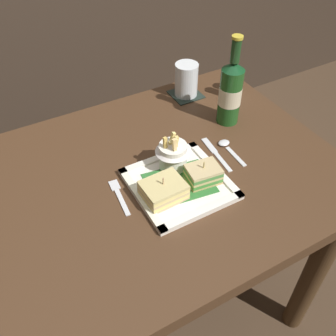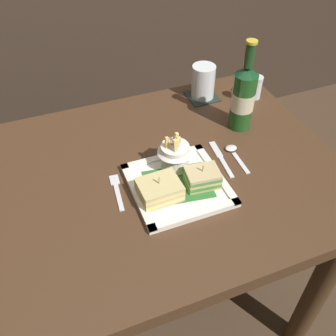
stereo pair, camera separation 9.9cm
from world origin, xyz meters
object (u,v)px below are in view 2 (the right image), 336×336
at_px(knife, 220,157).
at_px(spoon, 233,152).
at_px(beer_bottle, 243,97).
at_px(water_glass, 203,84).
at_px(fries_cup, 175,152).
at_px(fork, 117,190).
at_px(salt_shaker, 244,92).
at_px(pepper_shaker, 256,89).
at_px(dining_table, 159,204).
at_px(sandwich_half_left, 159,190).
at_px(sandwich_half_right, 202,178).
at_px(square_plate, 178,185).

bearing_deg(knife, spoon, 5.57).
relative_size(beer_bottle, water_glass, 2.49).
xyz_separation_m(fries_cup, knife, (0.14, -0.00, -0.06)).
distance_m(fries_cup, knife, 0.15).
relative_size(fork, salt_shaker, 1.85).
bearing_deg(fork, pepper_shaker, 24.08).
bearing_deg(dining_table, sandwich_half_left, -108.91).
bearing_deg(sandwich_half_left, water_glass, 52.18).
height_order(dining_table, pepper_shaker, pepper_shaker).
distance_m(beer_bottle, knife, 0.20).
bearing_deg(pepper_shaker, fork, -155.92).
distance_m(fries_cup, salt_shaker, 0.42).
distance_m(fork, knife, 0.31).
height_order(beer_bottle, fork, beer_bottle).
distance_m(sandwich_half_right, fries_cup, 0.10).
height_order(fries_cup, salt_shaker, fries_cup).
xyz_separation_m(dining_table, knife, (0.18, -0.01, 0.14)).
xyz_separation_m(beer_bottle, water_glass, (-0.04, 0.19, -0.05)).
height_order(water_glass, knife, water_glass).
bearing_deg(fries_cup, fork, -173.72).
height_order(square_plate, fries_cup, fries_cup).
bearing_deg(sandwich_half_right, water_glass, 64.66).
relative_size(dining_table, salt_shaker, 14.29).
bearing_deg(spoon, dining_table, 178.07).
height_order(fries_cup, knife, fries_cup).
xyz_separation_m(dining_table, water_glass, (0.27, 0.29, 0.19)).
xyz_separation_m(fries_cup, pepper_shaker, (0.39, 0.23, -0.03)).
distance_m(dining_table, fork, 0.19).
height_order(sandwich_half_left, beer_bottle, beer_bottle).
xyz_separation_m(square_plate, salt_shaker, (0.36, 0.30, 0.02)).
bearing_deg(beer_bottle, fries_cup, -157.22).
bearing_deg(fork, square_plate, -17.19).
relative_size(dining_table, fork, 7.71).
relative_size(dining_table, spoon, 8.27).
height_order(knife, spoon, spoon).
bearing_deg(sandwich_half_right, spoon, 31.71).
xyz_separation_m(dining_table, pepper_shaker, (0.44, 0.22, 0.17)).
xyz_separation_m(knife, spoon, (0.04, 0.00, 0.00)).
distance_m(sandwich_half_right, fork, 0.22).
height_order(dining_table, sandwich_half_right, sandwich_half_right).
relative_size(fries_cup, knife, 0.70).
xyz_separation_m(dining_table, fork, (-0.13, -0.03, 0.14)).
xyz_separation_m(square_plate, water_glass, (0.24, 0.37, 0.05)).
xyz_separation_m(sandwich_half_left, fries_cup, (0.08, 0.09, 0.03)).
height_order(water_glass, spoon, water_glass).
relative_size(sandwich_half_left, pepper_shaker, 1.33).
relative_size(sandwich_half_right, salt_shaker, 1.31).
height_order(sandwich_half_left, salt_shaker, sandwich_half_left).
bearing_deg(salt_shaker, beer_bottle, -124.30).
distance_m(knife, pepper_shaker, 0.35).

